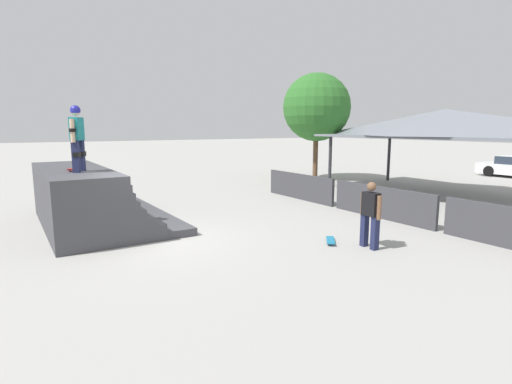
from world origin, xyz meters
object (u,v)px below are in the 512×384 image
object	(u,v)px
skateboard_on_ground	(331,241)
tree_far_back	(317,108)
skateboard_on_deck	(75,169)
bystander_walking	(371,212)
skater_on_deck	(77,134)

from	to	relation	value
skateboard_on_ground	tree_far_back	distance (m)	13.50
skateboard_on_deck	skateboard_on_ground	distance (m)	7.27
skateboard_on_deck	skateboard_on_ground	bearing A→B (deg)	73.15
skateboard_on_deck	bystander_walking	size ratio (longest dim) A/B	0.49
tree_far_back	skater_on_deck	bearing A→B (deg)	-66.69
bystander_walking	skateboard_on_ground	bearing A→B (deg)	34.80
skater_on_deck	skateboard_on_ground	world-z (taller)	skater_on_deck
skater_on_deck	tree_far_back	distance (m)	14.62
skater_on_deck	bystander_walking	xyz separation A→B (m)	(5.08, 5.75, -1.86)
skateboard_on_deck	tree_far_back	world-z (taller)	tree_far_back
skateboard_on_ground	tree_far_back	world-z (taller)	tree_far_back
bystander_walking	tree_far_back	world-z (taller)	tree_far_back
skater_on_deck	skateboard_on_deck	bearing A→B (deg)	-140.67
skateboard_on_deck	tree_far_back	xyz separation A→B (m)	(-5.38, 13.44, 2.23)
skateboard_on_ground	tree_far_back	bearing A→B (deg)	-178.55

